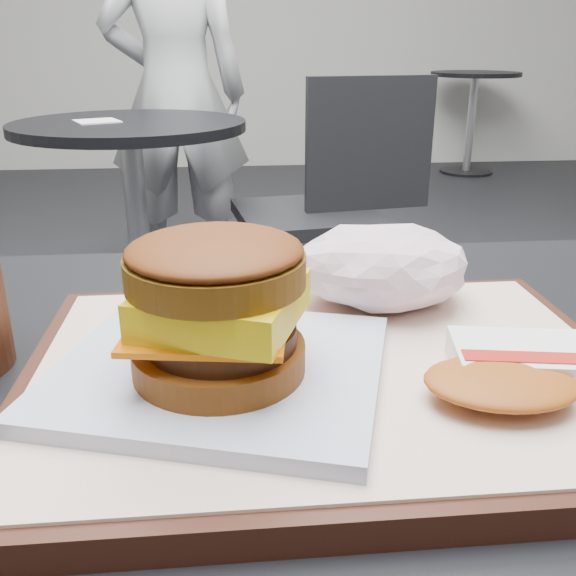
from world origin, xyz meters
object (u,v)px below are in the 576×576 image
at_px(hash_brown, 516,370).
at_px(patron, 176,93).
at_px(neighbor_table, 135,187).
at_px(breakfast_sandwich, 219,322).
at_px(neighbor_chair, 329,200).
at_px(serving_tray, 327,377).
at_px(crumpled_wrapper, 382,266).

bearing_deg(hash_brown, patron, 98.63).
bearing_deg(neighbor_table, breakfast_sandwich, -80.42).
bearing_deg(neighbor_chair, hash_brown, -95.18).
height_order(serving_tray, crumpled_wrapper, crumpled_wrapper).
bearing_deg(hash_brown, breakfast_sandwich, 173.51).
bearing_deg(neighbor_chair, crumpled_wrapper, -97.54).
distance_m(serving_tray, breakfast_sandwich, 0.08).
relative_size(breakfast_sandwich, hash_brown, 1.84).
bearing_deg(crumpled_wrapper, breakfast_sandwich, -137.19).
bearing_deg(serving_tray, neighbor_chair, 80.94).
distance_m(breakfast_sandwich, neighbor_table, 1.72).
relative_size(hash_brown, patron, 0.08).
height_order(serving_tray, neighbor_table, serving_tray).
xyz_separation_m(neighbor_table, neighbor_chair, (0.60, -0.07, -0.04)).
height_order(breakfast_sandwich, crumpled_wrapper, breakfast_sandwich).
relative_size(crumpled_wrapper, neighbor_chair, 0.15).
xyz_separation_m(serving_tray, neighbor_table, (-0.35, 1.65, -0.23)).
xyz_separation_m(neighbor_chair, patron, (-0.51, 0.73, 0.27)).
bearing_deg(patron, breakfast_sandwich, 93.89).
height_order(neighbor_table, neighbor_chair, neighbor_chair).
bearing_deg(neighbor_table, hash_brown, -74.95).
bearing_deg(breakfast_sandwich, hash_brown, -6.49).
relative_size(neighbor_table, neighbor_chair, 0.85).
xyz_separation_m(breakfast_sandwich, crumpled_wrapper, (0.12, 0.11, -0.01)).
bearing_deg(patron, serving_tray, 95.55).
bearing_deg(crumpled_wrapper, serving_tray, -120.40).
distance_m(breakfast_sandwich, hash_brown, 0.18).
bearing_deg(patron, neighbor_chair, 123.90).
relative_size(breakfast_sandwich, crumpled_wrapper, 1.72).
bearing_deg(patron, crumpled_wrapper, 97.23).
bearing_deg(hash_brown, neighbor_table, 105.05).
bearing_deg(serving_tray, crumpled_wrapper, 59.60).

